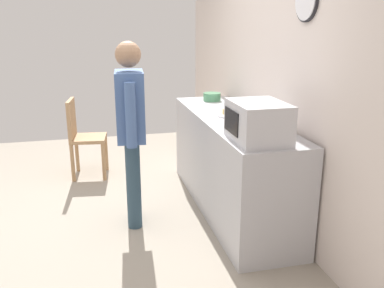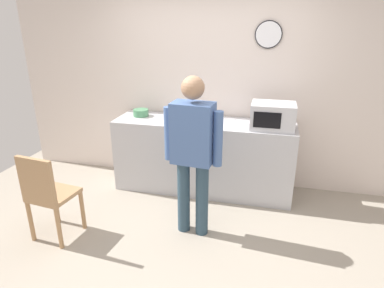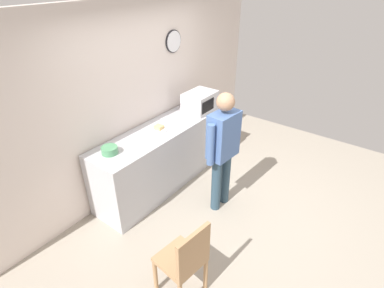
% 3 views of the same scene
% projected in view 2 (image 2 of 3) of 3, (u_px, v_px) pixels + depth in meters
% --- Properties ---
extents(ground_plane, '(6.00, 6.00, 0.00)m').
position_uv_depth(ground_plane, '(176.00, 243.00, 3.35)').
color(ground_plane, '#9E9384').
extents(back_wall, '(5.40, 0.13, 2.60)m').
position_uv_depth(back_wall, '(209.00, 87.00, 4.34)').
color(back_wall, silver).
rests_on(back_wall, ground_plane).
extents(kitchen_counter, '(2.26, 0.62, 0.94)m').
position_uv_depth(kitchen_counter, '(203.00, 156.00, 4.29)').
color(kitchen_counter, '#B7B7BC').
rests_on(kitchen_counter, ground_plane).
extents(microwave, '(0.50, 0.39, 0.30)m').
position_uv_depth(microwave, '(273.00, 116.00, 3.81)').
color(microwave, silver).
rests_on(microwave, kitchen_counter).
extents(sandwich_plate, '(0.25, 0.25, 0.06)m').
position_uv_depth(sandwich_plate, '(200.00, 120.00, 4.12)').
color(sandwich_plate, white).
rests_on(sandwich_plate, kitchen_counter).
extents(salad_bowl, '(0.20, 0.20, 0.09)m').
position_uv_depth(salad_bowl, '(141.00, 113.00, 4.35)').
color(salad_bowl, '#4C8E60').
rests_on(salad_bowl, kitchen_counter).
extents(fork_utensil, '(0.07, 0.17, 0.01)m').
position_uv_depth(fork_utensil, '(261.00, 121.00, 4.11)').
color(fork_utensil, silver).
rests_on(fork_utensil, kitchen_counter).
extents(spoon_utensil, '(0.17, 0.03, 0.01)m').
position_uv_depth(spoon_utensil, '(230.00, 119.00, 4.23)').
color(spoon_utensil, silver).
rests_on(spoon_utensil, kitchen_counter).
extents(person_standing, '(0.59, 0.27, 1.66)m').
position_uv_depth(person_standing, '(193.00, 147.00, 3.21)').
color(person_standing, '#2C4456').
rests_on(person_standing, ground_plane).
extents(wooden_chair, '(0.45, 0.45, 0.94)m').
position_uv_depth(wooden_chair, '(48.00, 193.00, 3.25)').
color(wooden_chair, '#A87F56').
rests_on(wooden_chair, ground_plane).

